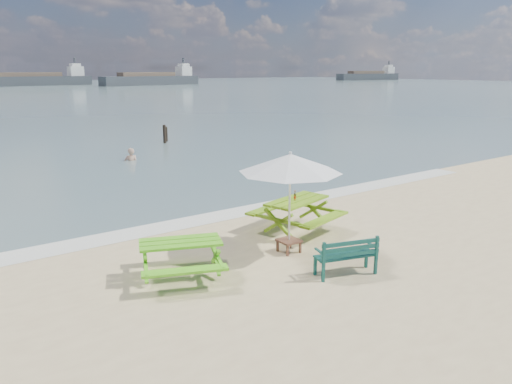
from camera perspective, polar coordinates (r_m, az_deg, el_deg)
foam_strip at (r=13.67m, az=-5.42°, el=-2.98°), size 22.00×0.90×0.01m
picnic_table_left at (r=9.89m, az=-8.56°, el=-7.68°), size 2.09×2.19×0.74m
picnic_table_right at (r=12.47m, az=4.66°, el=-2.77°), size 2.16×2.30×0.83m
park_bench at (r=10.11m, az=10.19°, el=-8.00°), size 1.30×0.75×0.76m
side_table at (r=11.16m, az=3.78°, el=-6.12°), size 0.46×0.46×0.29m
patio_umbrella at (r=10.66m, az=3.94°, el=3.30°), size 2.29×2.29×2.21m
beer_bottle at (r=12.25m, az=4.47°, el=-0.58°), size 0.06×0.06×0.24m
swimmer at (r=22.88m, az=-14.05°, el=2.89°), size 0.67×0.53×1.63m
mooring_pilings at (r=27.95m, az=-10.33°, el=6.33°), size 0.56×0.76×1.20m
cargo_ships at (r=134.51m, az=-15.10°, el=12.35°), size 167.73×42.33×4.40m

